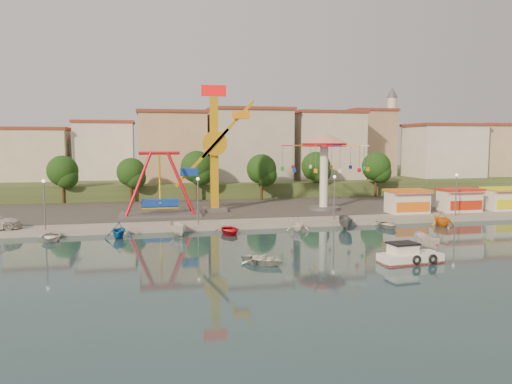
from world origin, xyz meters
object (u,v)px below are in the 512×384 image
object	(u,v)px
pirate_ship_ride	(160,185)
kamikaze_tower	(217,152)
wave_swinger	(324,154)
skiff	(428,242)
cabin_motorboat	(409,257)
rowboat_a	(263,259)

from	to	relation	value
pirate_ship_ride	kamikaze_tower	size ratio (longest dim) A/B	0.61
wave_swinger	skiff	distance (m)	25.16
pirate_ship_ride	skiff	world-z (taller)	pirate_ship_ride
cabin_motorboat	pirate_ship_ride	bearing A→B (deg)	119.43
pirate_ship_ride	skiff	size ratio (longest dim) A/B	2.47
wave_swinger	cabin_motorboat	bearing A→B (deg)	-95.54
kamikaze_tower	rowboat_a	world-z (taller)	kamikaze_tower
rowboat_a	skiff	size ratio (longest dim) A/B	0.90
kamikaze_tower	wave_swinger	xyz separation A→B (m)	(14.39, -1.06, -0.27)
pirate_ship_ride	cabin_motorboat	bearing A→B (deg)	-54.46
kamikaze_tower	rowboat_a	distance (m)	28.12
wave_swinger	kamikaze_tower	bearing A→B (deg)	175.80
kamikaze_tower	rowboat_a	size ratio (longest dim) A/B	4.54
cabin_motorboat	wave_swinger	bearing A→B (deg)	78.35
cabin_motorboat	skiff	bearing A→B (deg)	37.61
wave_swinger	skiff	size ratio (longest dim) A/B	2.86
cabin_motorboat	rowboat_a	bearing A→B (deg)	164.09
pirate_ship_ride	kamikaze_tower	bearing A→B (deg)	15.66
rowboat_a	cabin_motorboat	bearing A→B (deg)	-55.53
cabin_motorboat	skiff	xyz separation A→B (m)	(4.05, 3.87, 0.30)
kamikaze_tower	cabin_motorboat	distance (m)	32.21
kamikaze_tower	skiff	distance (m)	30.58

